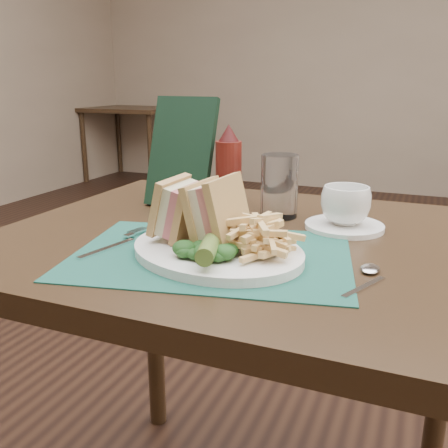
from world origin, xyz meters
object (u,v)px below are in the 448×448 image
table_bg_left (133,144)px  saucer (344,226)px  coffee_cup (346,205)px  plate (217,251)px  check_presenter (181,152)px  drinking_glass (279,186)px  ketchup_bottle (229,168)px  placemat (211,255)px  sandwich_half_a (169,207)px  sandwich_half_b (206,209)px  table_main (240,406)px

table_bg_left → saucer: (2.75, -3.55, 0.38)m
coffee_cup → plate: bearing=-124.7°
check_presenter → drinking_glass: bearing=-1.0°
saucer → ketchup_bottle: bearing=168.6°
table_bg_left → plate: (2.59, -3.79, 0.38)m
placemat → sandwich_half_a: (-0.09, 0.02, 0.07)m
sandwich_half_b → drinking_glass: same height
ketchup_bottle → check_presenter: check_presenter is taller
coffee_cup → sandwich_half_a: bearing=-140.4°
table_main → drinking_glass: size_ratio=6.92×
coffee_cup → table_bg_left: bearing=127.8°
table_main → check_presenter: check_presenter is taller
placemat → saucer: saucer is taller
drinking_glass → table_bg_left: bearing=126.6°
table_bg_left → saucer: 4.51m
ketchup_bottle → coffee_cup: bearing=-11.4°
table_bg_left → saucer: size_ratio=6.00×
saucer → placemat: bearing=-126.5°
plate → ketchup_bottle: 0.32m
placemat → check_presenter: bearing=124.8°
table_bg_left → sandwich_half_b: bearing=-55.8°
sandwich_half_b → check_presenter: check_presenter is taller
check_presenter → table_main: bearing=-34.9°
sandwich_half_a → coffee_cup: size_ratio=1.09×
coffee_cup → check_presenter: check_presenter is taller
table_main → plate: 0.41m
placemat → ketchup_bottle: size_ratio=2.40×
sandwich_half_b → saucer: bearing=53.1°
plate → check_presenter: (-0.21, 0.29, 0.11)m
table_main → coffee_cup: size_ratio=9.63×
table_main → sandwich_half_a: size_ratio=8.83×
drinking_glass → ketchup_bottle: ketchup_bottle is taller
placemat → coffee_cup: bearing=53.5°
sandwich_half_a → plate: bearing=-11.4°
table_bg_left → ketchup_bottle: ketchup_bottle is taller
saucer → coffee_cup: (0.00, 0.00, 0.04)m
table_main → check_presenter: bearing=142.7°
plate → coffee_cup: bearing=75.5°
table_main → table_bg_left: same height
sandwich_half_a → drinking_glass: bearing=65.9°
check_presenter → sandwich_half_a: bearing=-64.6°
table_main → table_bg_left: 4.47m
table_main → coffee_cup: 0.47m
sandwich_half_b → plate: bearing=-29.3°
table_main → check_presenter: 0.56m
sandwich_half_b → ketchup_bottle: bearing=108.7°
sandwich_half_a → coffee_cup: (0.26, 0.22, -0.02)m
sandwich_half_b → ketchup_bottle: (-0.07, 0.27, 0.02)m
table_main → saucer: saucer is taller
saucer → ketchup_bottle: size_ratio=0.81×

